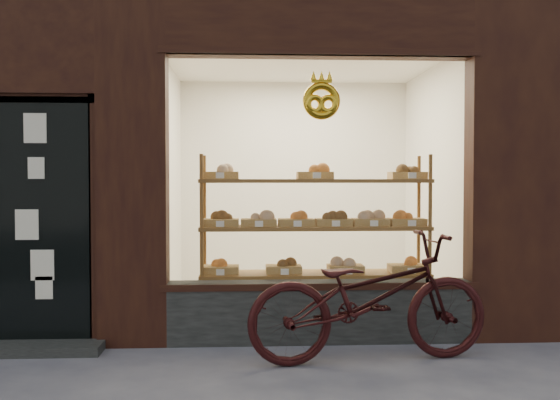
{
  "coord_description": "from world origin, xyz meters",
  "views": [
    {
      "loc": [
        -0.2,
        -3.41,
        1.46
      ],
      "look_at": [
        0.09,
        2.0,
        1.29
      ],
      "focal_mm": 40.0,
      "sensor_mm": 36.0,
      "label": 1
    }
  ],
  "objects": [
    {
      "name": "display_shelf",
      "position": [
        0.45,
        2.55,
        0.85
      ],
      "size": [
        2.2,
        0.45,
        1.7
      ],
      "color": "brown",
      "rests_on": "ground"
    },
    {
      "name": "bicycle",
      "position": [
        0.78,
        1.51,
        0.52
      ],
      "size": [
        2.05,
        0.94,
        1.04
      ],
      "primitive_type": "imported",
      "rotation": [
        0.0,
        0.0,
        1.7
      ],
      "color": "black",
      "rests_on": "ground"
    }
  ]
}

